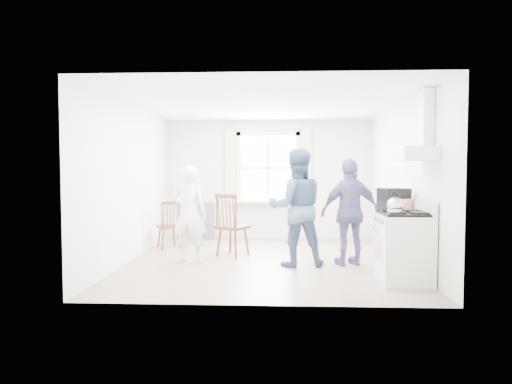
# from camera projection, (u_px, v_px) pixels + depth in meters

# --- Properties ---
(room_shell) EXTENTS (4.62, 5.12, 2.64)m
(room_shell) POSITION_uv_depth(u_px,v_px,m) (265.00, 183.00, 7.55)
(room_shell) COLOR gray
(room_shell) RESTS_ON ground
(window_assembly) EXTENTS (1.88, 0.24, 1.70)m
(window_assembly) POSITION_uv_depth(u_px,v_px,m) (268.00, 172.00, 9.98)
(window_assembly) COLOR white
(window_assembly) RESTS_ON room_shell
(range_hood) EXTENTS (0.45, 0.76, 0.94)m
(range_hood) POSITION_uv_depth(u_px,v_px,m) (418.00, 141.00, 6.08)
(range_hood) COLOR white
(range_hood) RESTS_ON room_shell
(shelf_unit) EXTENTS (0.40, 0.30, 0.80)m
(shelf_unit) POSITION_uv_depth(u_px,v_px,m) (204.00, 220.00, 9.99)
(shelf_unit) COLOR slate
(shelf_unit) RESTS_ON ground
(gas_stove) EXTENTS (0.68, 0.76, 1.12)m
(gas_stove) POSITION_uv_depth(u_px,v_px,m) (404.00, 247.00, 6.16)
(gas_stove) COLOR silver
(gas_stove) RESTS_ON ground
(kettle) EXTENTS (0.21, 0.21, 0.30)m
(kettle) POSITION_uv_depth(u_px,v_px,m) (395.00, 206.00, 6.01)
(kettle) COLOR silver
(kettle) RESTS_ON gas_stove
(low_cabinet) EXTENTS (0.50, 0.55, 0.90)m
(low_cabinet) POSITION_uv_depth(u_px,v_px,m) (395.00, 241.00, 6.85)
(low_cabinet) COLOR white
(low_cabinet) RESTS_ON ground
(stereo_stack) EXTENTS (0.47, 0.44, 0.34)m
(stereo_stack) POSITION_uv_depth(u_px,v_px,m) (394.00, 200.00, 6.84)
(stereo_stack) COLOR black
(stereo_stack) RESTS_ON low_cabinet
(cardboard_box) EXTENTS (0.36, 0.32, 0.19)m
(cardboard_box) POSITION_uv_depth(u_px,v_px,m) (402.00, 205.00, 6.69)
(cardboard_box) COLOR tan
(cardboard_box) RESTS_ON low_cabinet
(windsor_chair_a) EXTENTS (0.52, 0.52, 0.92)m
(windsor_chair_a) POSITION_uv_depth(u_px,v_px,m) (170.00, 220.00, 8.71)
(windsor_chair_a) COLOR #4E2619
(windsor_chair_a) RESTS_ON ground
(windsor_chair_b) EXTENTS (0.63, 0.63, 1.11)m
(windsor_chair_b) POSITION_uv_depth(u_px,v_px,m) (229.00, 218.00, 7.93)
(windsor_chair_b) COLOR #4E2619
(windsor_chair_b) RESTS_ON ground
(person_left) EXTENTS (0.68, 0.68, 1.59)m
(person_left) POSITION_uv_depth(u_px,v_px,m) (190.00, 214.00, 7.46)
(person_left) COLOR white
(person_left) RESTS_ON ground
(person_mid) EXTENTS (1.00, 1.00, 1.85)m
(person_mid) POSITION_uv_depth(u_px,v_px,m) (296.00, 208.00, 7.18)
(person_mid) COLOR #415879
(person_mid) RESTS_ON ground
(person_right) EXTENTS (1.24, 1.24, 1.70)m
(person_right) POSITION_uv_depth(u_px,v_px,m) (350.00, 212.00, 7.23)
(person_right) COLOR navy
(person_right) RESTS_ON ground
(potted_plant) EXTENTS (0.22, 0.22, 0.37)m
(potted_plant) POSITION_uv_depth(u_px,v_px,m) (289.00, 192.00, 9.90)
(potted_plant) COLOR #367B38
(potted_plant) RESTS_ON window_assembly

